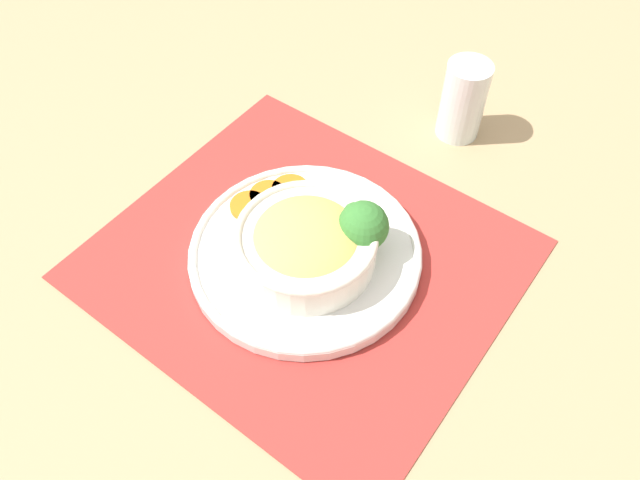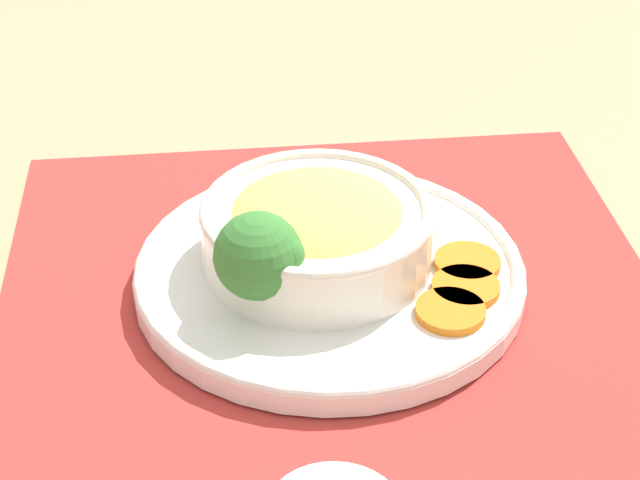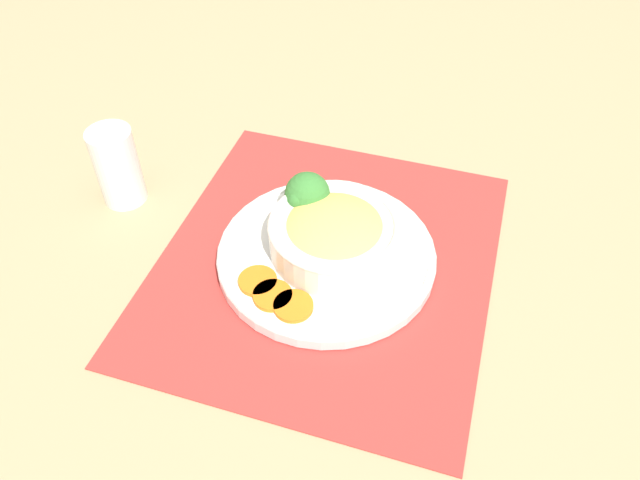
# 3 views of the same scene
# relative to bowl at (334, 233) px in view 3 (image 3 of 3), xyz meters

# --- Properties ---
(ground_plane) EXTENTS (4.00, 4.00, 0.00)m
(ground_plane) POSITION_rel_bowl_xyz_m (-0.01, 0.01, -0.05)
(ground_plane) COLOR tan
(placemat) EXTENTS (0.52, 0.47, 0.00)m
(placemat) POSITION_rel_bowl_xyz_m (-0.01, 0.01, -0.05)
(placemat) COLOR #B2332D
(placemat) RESTS_ON ground_plane
(plate) EXTENTS (0.29, 0.29, 0.02)m
(plate) POSITION_rel_bowl_xyz_m (-0.01, 0.01, -0.03)
(plate) COLOR white
(plate) RESTS_ON placemat
(bowl) EXTENTS (0.17, 0.17, 0.06)m
(bowl) POSITION_rel_bowl_xyz_m (0.00, 0.00, 0.00)
(bowl) COLOR silver
(bowl) RESTS_ON plate
(broccoli_floret) EXTENTS (0.06, 0.06, 0.08)m
(broccoli_floret) POSITION_rel_bowl_xyz_m (0.05, 0.05, 0.01)
(broccoli_floret) COLOR #84AD5B
(broccoli_floret) RESTS_ON plate
(carrot_slice_near) EXTENTS (0.05, 0.05, 0.01)m
(carrot_slice_near) POSITION_rel_bowl_xyz_m (-0.08, 0.08, -0.03)
(carrot_slice_near) COLOR orange
(carrot_slice_near) RESTS_ON plate
(carrot_slice_middle) EXTENTS (0.05, 0.05, 0.01)m
(carrot_slice_middle) POSITION_rel_bowl_xyz_m (-0.10, 0.05, -0.03)
(carrot_slice_middle) COLOR orange
(carrot_slice_middle) RESTS_ON plate
(carrot_slice_far) EXTENTS (0.05, 0.05, 0.01)m
(carrot_slice_far) POSITION_rel_bowl_xyz_m (-0.11, 0.03, -0.03)
(carrot_slice_far) COLOR orange
(carrot_slice_far) RESTS_ON plate
(water_glass) EXTENTS (0.06, 0.06, 0.12)m
(water_glass) POSITION_rel_bowl_xyz_m (0.05, 0.33, 0.00)
(water_glass) COLOR silver
(water_glass) RESTS_ON ground_plane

